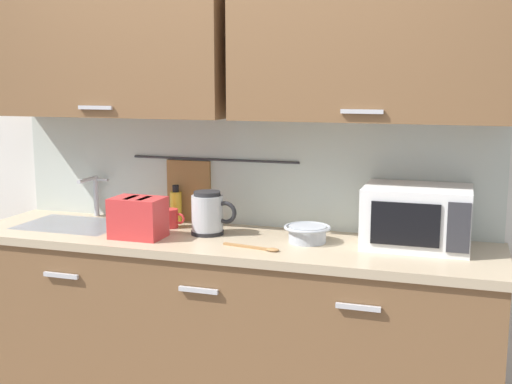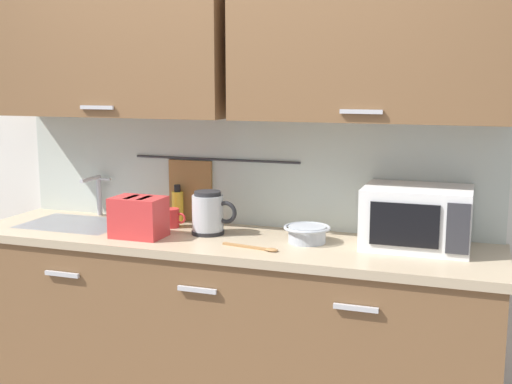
{
  "view_description": "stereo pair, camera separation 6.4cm",
  "coord_description": "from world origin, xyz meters",
  "px_view_note": "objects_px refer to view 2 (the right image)",
  "views": [
    {
      "loc": [
        1.06,
        -2.47,
        1.63
      ],
      "look_at": [
        0.15,
        0.33,
        1.12
      ],
      "focal_mm": 45.54,
      "sensor_mm": 36.0,
      "label": 1
    },
    {
      "loc": [
        1.12,
        -2.45,
        1.63
      ],
      "look_at": [
        0.15,
        0.33,
        1.12
      ],
      "focal_mm": 45.54,
      "sensor_mm": 36.0,
      "label": 2
    }
  ],
  "objects_px": {
    "dish_soap_bottle": "(178,206)",
    "mixing_bowl": "(307,233)",
    "microwave": "(417,217)",
    "toaster": "(139,217)",
    "wooden_spoon": "(257,248)",
    "electric_kettle": "(209,213)",
    "mug_near_sink": "(172,218)"
  },
  "relations": [
    {
      "from": "dish_soap_bottle",
      "to": "mixing_bowl",
      "type": "distance_m",
      "value": 0.77
    },
    {
      "from": "microwave",
      "to": "mixing_bowl",
      "type": "height_order",
      "value": "microwave"
    },
    {
      "from": "toaster",
      "to": "wooden_spoon",
      "type": "bearing_deg",
      "value": -2.94
    },
    {
      "from": "microwave",
      "to": "wooden_spoon",
      "type": "height_order",
      "value": "microwave"
    },
    {
      "from": "microwave",
      "to": "toaster",
      "type": "relative_size",
      "value": 1.8
    },
    {
      "from": "electric_kettle",
      "to": "dish_soap_bottle",
      "type": "relative_size",
      "value": 1.16
    },
    {
      "from": "wooden_spoon",
      "to": "mug_near_sink",
      "type": "bearing_deg",
      "value": 154.06
    },
    {
      "from": "mug_near_sink",
      "to": "mixing_bowl",
      "type": "height_order",
      "value": "mug_near_sink"
    },
    {
      "from": "mug_near_sink",
      "to": "mixing_bowl",
      "type": "xyz_separation_m",
      "value": [
        0.72,
        -0.08,
        -0.0
      ]
    },
    {
      "from": "electric_kettle",
      "to": "dish_soap_bottle",
      "type": "height_order",
      "value": "electric_kettle"
    },
    {
      "from": "dish_soap_bottle",
      "to": "toaster",
      "type": "distance_m",
      "value": 0.36
    },
    {
      "from": "dish_soap_bottle",
      "to": "toaster",
      "type": "bearing_deg",
      "value": -94.49
    },
    {
      "from": "mixing_bowl",
      "to": "wooden_spoon",
      "type": "relative_size",
      "value": 0.78
    },
    {
      "from": "mug_near_sink",
      "to": "wooden_spoon",
      "type": "height_order",
      "value": "mug_near_sink"
    },
    {
      "from": "wooden_spoon",
      "to": "microwave",
      "type": "bearing_deg",
      "value": 21.9
    },
    {
      "from": "dish_soap_bottle",
      "to": "mug_near_sink",
      "type": "bearing_deg",
      "value": -77.71
    },
    {
      "from": "electric_kettle",
      "to": "dish_soap_bottle",
      "type": "bearing_deg",
      "value": 143.24
    },
    {
      "from": "dish_soap_bottle",
      "to": "electric_kettle",
      "type": "bearing_deg",
      "value": -36.76
    },
    {
      "from": "electric_kettle",
      "to": "mixing_bowl",
      "type": "xyz_separation_m",
      "value": [
        0.49,
        -0.01,
        -0.06
      ]
    },
    {
      "from": "mixing_bowl",
      "to": "wooden_spoon",
      "type": "height_order",
      "value": "mixing_bowl"
    },
    {
      "from": "toaster",
      "to": "microwave",
      "type": "bearing_deg",
      "value": 10.49
    },
    {
      "from": "microwave",
      "to": "wooden_spoon",
      "type": "xyz_separation_m",
      "value": [
        -0.65,
        -0.26,
        -0.13
      ]
    },
    {
      "from": "mug_near_sink",
      "to": "wooden_spoon",
      "type": "distance_m",
      "value": 0.61
    },
    {
      "from": "microwave",
      "to": "toaster",
      "type": "distance_m",
      "value": 1.27
    },
    {
      "from": "microwave",
      "to": "electric_kettle",
      "type": "bearing_deg",
      "value": -175.93
    },
    {
      "from": "electric_kettle",
      "to": "mug_near_sink",
      "type": "xyz_separation_m",
      "value": [
        -0.23,
        0.07,
        -0.05
      ]
    },
    {
      "from": "mug_near_sink",
      "to": "dish_soap_bottle",
      "type": "bearing_deg",
      "value": 102.29
    },
    {
      "from": "electric_kettle",
      "to": "mixing_bowl",
      "type": "distance_m",
      "value": 0.49
    },
    {
      "from": "electric_kettle",
      "to": "mug_near_sink",
      "type": "bearing_deg",
      "value": 163.11
    },
    {
      "from": "dish_soap_bottle",
      "to": "mug_near_sink",
      "type": "xyz_separation_m",
      "value": [
        0.03,
        -0.12,
        -0.04
      ]
    },
    {
      "from": "dish_soap_bottle",
      "to": "mug_near_sink",
      "type": "relative_size",
      "value": 1.63
    },
    {
      "from": "toaster",
      "to": "wooden_spoon",
      "type": "relative_size",
      "value": 0.93
    }
  ]
}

